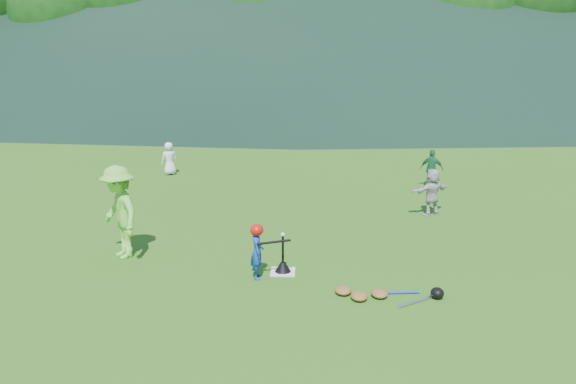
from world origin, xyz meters
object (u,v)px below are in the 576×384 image
object	(u,v)px
batter_child	(257,252)
fielder_d	(432,192)
batting_tee	(283,266)
equipment_pile	(380,293)
home_plate	(283,272)
fielder_a	(169,158)
fielder_c	(432,169)
adult_coach	(120,212)

from	to	relation	value
batter_child	fielder_d	world-z (taller)	fielder_d
batting_tee	equipment_pile	world-z (taller)	batting_tee
home_plate	fielder_a	distance (m)	9.18
fielder_c	equipment_pile	size ratio (longest dim) A/B	0.64
batter_child	fielder_d	bearing A→B (deg)	-48.88
adult_coach	fielder_d	distance (m)	7.47
batter_child	equipment_pile	bearing A→B (deg)	-114.38
fielder_c	fielder_a	bearing A→B (deg)	10.30
batting_tee	fielder_a	bearing A→B (deg)	116.65
adult_coach	fielder_a	size ratio (longest dim) A/B	1.72
fielder_c	batting_tee	bearing A→B (deg)	79.00
equipment_pile	batting_tee	bearing A→B (deg)	148.68
adult_coach	equipment_pile	size ratio (longest dim) A/B	1.03
adult_coach	fielder_c	xyz separation A→B (m)	(7.34, 6.03, -0.35)
adult_coach	fielder_a	bearing A→B (deg)	146.90
fielder_c	fielder_d	size ratio (longest dim) A/B	0.98
batter_child	home_plate	bearing A→B (deg)	-63.52
home_plate	fielder_c	size ratio (longest dim) A/B	0.39
batter_child	batting_tee	xyz separation A→B (m)	(0.45, 0.28, -0.37)
fielder_d	batting_tee	distance (m)	5.25
home_plate	fielder_d	size ratio (longest dim) A/B	0.38
home_plate	fielder_a	world-z (taller)	fielder_a
home_plate	fielder_c	bearing A→B (deg)	58.55
fielder_d	batting_tee	world-z (taller)	fielder_d
home_plate	batting_tee	bearing A→B (deg)	0.00
adult_coach	fielder_d	world-z (taller)	adult_coach
adult_coach	fielder_d	bearing A→B (deg)	75.44
home_plate	fielder_a	xyz separation A→B (m)	(-4.11, 8.19, 0.53)
home_plate	adult_coach	bearing A→B (deg)	167.96
equipment_pile	fielder_c	bearing A→B (deg)	72.47
fielder_a	fielder_d	bearing A→B (deg)	118.38
batting_tee	equipment_pile	xyz separation A→B (m)	(1.67, -1.01, -0.06)
home_plate	batter_child	size ratio (longest dim) A/B	0.45
batter_child	adult_coach	world-z (taller)	adult_coach
fielder_a	equipment_pile	bearing A→B (deg)	90.04
fielder_d	adult_coach	bearing A→B (deg)	-4.49
home_plate	equipment_pile	xyz separation A→B (m)	(1.67, -1.01, 0.06)
fielder_c	adult_coach	bearing A→B (deg)	59.85
home_plate	fielder_d	world-z (taller)	fielder_d
fielder_a	equipment_pile	size ratio (longest dim) A/B	0.60
home_plate	equipment_pile	size ratio (longest dim) A/B	0.25
fielder_c	batting_tee	distance (m)	7.89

